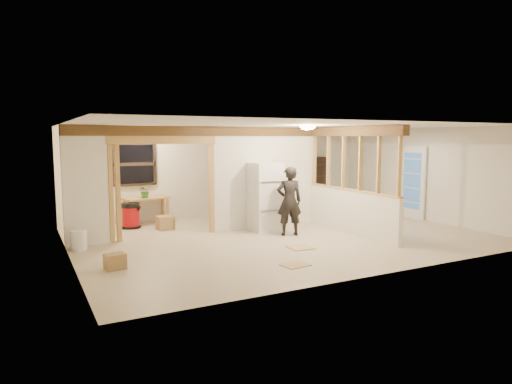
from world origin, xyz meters
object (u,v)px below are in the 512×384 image
refrigerator (265,197)px  woman (289,201)px  work_table (146,211)px  shop_vac (131,215)px  bookshelf (314,183)px

refrigerator → woman: 0.79m
work_table → woman: bearing=-60.0°
shop_vac → woman: bearing=-39.6°
work_table → bookshelf: 5.34m
refrigerator → shop_vac: refrigerator is taller
woman → shop_vac: size_ratio=2.48×
woman → work_table: woman is taller
refrigerator → woman: bearing=-73.9°
shop_vac → bookshelf: bookshelf is taller
shop_vac → bookshelf: (5.78, 0.47, 0.50)m
woman → shop_vac: (-3.05, 2.52, -0.47)m
bookshelf → refrigerator: bearing=-142.9°
refrigerator → work_table: bearing=138.2°
refrigerator → work_table: size_ratio=1.48×
shop_vac → bookshelf: size_ratio=0.39×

